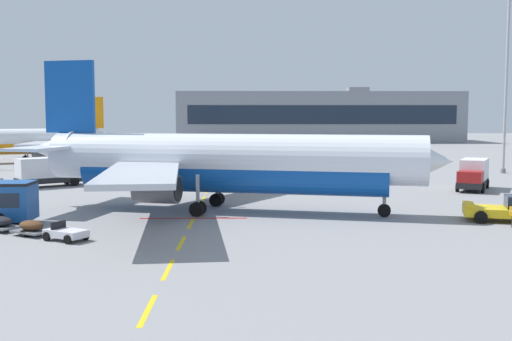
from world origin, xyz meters
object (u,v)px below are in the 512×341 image
Objects in this scene: airliner_foreground at (225,162)px; pushback_tug at (511,209)px; baggage_train at (32,227)px; apron_light_mast_far at (508,39)px; uld_cargo_container at (2,204)px; catering_truck at (473,174)px; airliner_mid_left at (18,141)px; fuel_service_truck at (48,171)px.

airliner_foreground is 21.64m from pushback_tug.
pushback_tug is at bearing -13.74° from airliner_foreground.
apron_light_mast_far is (48.09, 41.06, 17.13)m from baggage_train.
airliner_foreground is 20.43× the size of uld_cargo_container.
airliner_foreground reaches higher than catering_truck.
fuel_service_truck is at bearing -64.91° from airliner_mid_left.
apron_light_mast_far is (15.28, 36.56, 16.75)m from pushback_tug.
airliner_foreground is at bearing -151.71° from catering_truck.
airliner_mid_left is at bearing 115.09° from fuel_service_truck.
baggage_train is 4.81× the size of uld_cargo_container.
apron_light_mast_far reaches higher than fuel_service_truck.
airliner_foreground is at bearing 3.09° from uld_cargo_container.
apron_light_mast_far is at bearing 40.49° from baggage_train.
fuel_service_truck is 18.30m from uld_cargo_container.
catering_truck is 45.00m from fuel_service_truck.
apron_light_mast_far is at bearing 41.09° from airliner_foreground.
pushback_tug is 79.44m from airliner_mid_left.
apron_light_mast_far is at bearing 58.72° from catering_truck.
fuel_service_truck reaches higher than pushback_tug.
catering_truck is 4.33× the size of uld_cargo_container.
pushback_tug is at bearing -44.89° from airliner_mid_left.
uld_cargo_container is (-42.57, -14.51, -0.85)m from catering_truck.
airliner_foreground reaches higher than airliner_mid_left.
airliner_foreground is 4.88× the size of fuel_service_truck.
airliner_mid_left is at bearing 124.82° from airliner_foreground.
fuel_service_truck is at bearing -165.63° from apron_light_mast_far.
baggage_train is (-12.00, -9.59, -3.42)m from airliner_foreground.
airliner_mid_left is at bearing 164.77° from apron_light_mast_far.
airliner_foreground is at bearing -138.91° from apron_light_mast_far.
fuel_service_truck is at bearing 138.80° from airliner_foreground.
baggage_train is (-37.21, -23.15, -1.12)m from catering_truck.
uld_cargo_container is at bearing -148.77° from apron_light_mast_far.
uld_cargo_container is (-5.36, 8.65, 0.28)m from baggage_train.
apron_light_mast_far reaches higher than airliner_mid_left.
fuel_service_truck is 0.24× the size of apron_light_mast_far.
uld_cargo_container is at bearing 121.78° from baggage_train.
catering_truck is 43.84m from baggage_train.
pushback_tug is 0.93× the size of fuel_service_truck.
catering_truck and fuel_service_truck have the same top height.
fuel_service_truck is (-40.45, 22.28, 0.74)m from pushback_tug.
apron_light_mast_far reaches higher than uld_cargo_container.
uld_cargo_container is at bearing -70.78° from airliner_mid_left.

